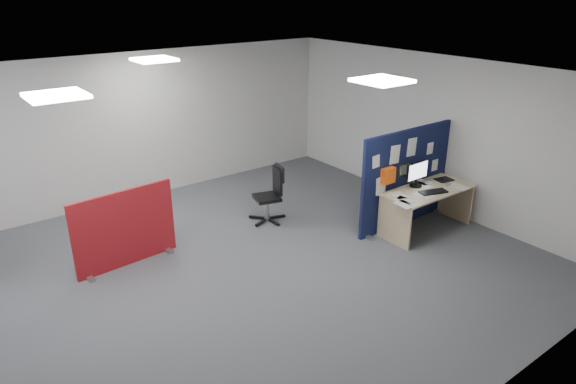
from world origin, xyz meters
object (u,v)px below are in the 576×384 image
main_desk (425,198)px  monitor_main (417,173)px  office_chair (272,190)px  navy_divider (405,178)px  red_divider (125,229)px

main_desk → monitor_main: monitor_main is taller
office_chair → navy_divider: bearing=-25.7°
monitor_main → red_divider: 4.58m
office_chair → monitor_main: bearing=-28.5°
navy_divider → office_chair: size_ratio=2.10×
main_desk → office_chair: (-1.77, 1.81, -0.01)m
navy_divider → main_desk: size_ratio=1.25×
monitor_main → red_divider: size_ratio=0.32×
red_divider → monitor_main: bearing=-26.1°
main_desk → red_divider: 4.70m
red_divider → main_desk: bearing=-27.6°
monitor_main → navy_divider: bearing=102.1°
red_divider → navy_divider: bearing=-23.9°
red_divider → office_chair: red_divider is taller
main_desk → monitor_main: (-0.07, 0.16, 0.41)m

